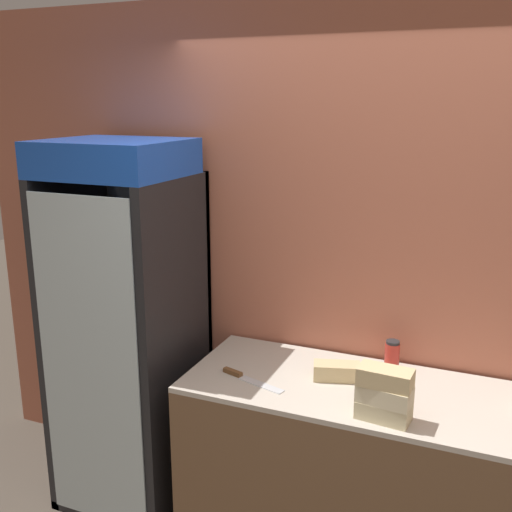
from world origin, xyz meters
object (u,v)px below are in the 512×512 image
sandwich_stack_bottom (383,411)px  chefs_knife (244,377)px  sandwich_stack_middle (384,394)px  sandwich_flat_right (337,371)px  condiment_jar (392,355)px  beverage_cooler (132,310)px  sandwich_stack_top (385,377)px

sandwich_stack_bottom → chefs_knife: (-0.69, 0.12, -0.03)m
sandwich_stack_middle → sandwich_flat_right: 0.40m
sandwich_stack_middle → condiment_jar: bearing=96.5°
sandwich_flat_right → condiment_jar: bearing=43.1°
beverage_cooler → sandwich_flat_right: (1.16, -0.01, -0.14)m
sandwich_stack_top → sandwich_flat_right: bearing=134.2°
condiment_jar → beverage_cooler: bearing=-171.9°
sandwich_stack_middle → condiment_jar: 0.50m
sandwich_stack_middle → condiment_jar: (-0.06, 0.49, -0.04)m
sandwich_stack_top → condiment_jar: bearing=96.5°
sandwich_stack_middle → sandwich_flat_right: sandwich_stack_middle is taller
condiment_jar → sandwich_stack_middle: bearing=-83.5°
beverage_cooler → sandwich_flat_right: bearing=-0.6°
sandwich_stack_top → sandwich_flat_right: (-0.28, 0.28, -0.15)m
sandwich_stack_top → sandwich_flat_right: size_ratio=0.95×
sandwich_stack_bottom → condiment_jar: 0.50m
sandwich_stack_top → sandwich_flat_right: 0.43m
sandwich_stack_bottom → sandwich_stack_top: 0.15m
sandwich_stack_middle → chefs_knife: size_ratio=0.67×
beverage_cooler → sandwich_flat_right: beverage_cooler is taller
sandwich_stack_middle → sandwich_stack_top: size_ratio=1.02×
beverage_cooler → chefs_knife: (0.75, -0.18, -0.17)m
beverage_cooler → sandwich_stack_middle: bearing=-11.7°
sandwich_stack_middle → condiment_jar: sandwich_stack_middle is taller
sandwich_stack_top → condiment_jar: sandwich_stack_top is taller
chefs_knife → sandwich_stack_bottom: bearing=-9.7°
sandwich_stack_middle → chefs_knife: (-0.69, 0.12, -0.11)m
sandwich_flat_right → condiment_jar: 0.30m
sandwich_flat_right → beverage_cooler: bearing=179.4°
beverage_cooler → sandwich_stack_top: 1.46m
sandwich_stack_bottom → sandwich_flat_right: bearing=134.2°
sandwich_stack_bottom → sandwich_stack_middle: (0.00, 0.00, 0.08)m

